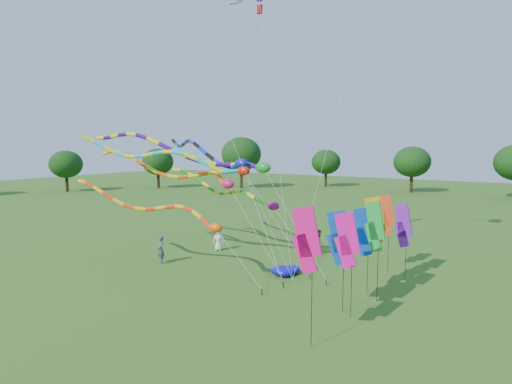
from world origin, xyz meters
The scene contains 20 objects.
ground centered at (0.00, 0.00, 0.00)m, with size 160.00×160.00×0.00m, color #2A5817.
tree_ring centered at (1.63, 0.29, 5.33)m, with size 118.50×113.13×9.20m.
tube_kite_red centered at (-4.97, 1.93, 3.72)m, with size 13.28×1.31×5.75m.
tube_kite_orange centered at (-5.64, 4.01, 5.79)m, with size 13.99×1.27×7.61m.
tube_kite_purple centered at (-5.58, 4.84, 6.94)m, with size 18.22×1.25×8.94m.
tube_kite_blue centered at (-5.16, 6.38, 6.87)m, with size 13.37×6.29×8.35m.
tube_kite_cyan centered at (-4.96, 3.31, 6.55)m, with size 14.26×3.60×8.49m.
tube_kite_green centered at (-4.20, 7.94, 4.19)m, with size 12.63×2.29×6.13m.
banner_pole_blue_b centered at (5.79, 2.03, 3.29)m, with size 1.16×0.27×4.55m.
banner_pole_orange centered at (6.18, 5.88, 3.55)m, with size 1.16×0.24×4.81m.
banner_pole_magenta_a centered at (6.08, -1.85, 3.98)m, with size 1.16×0.21×5.25m.
banner_pole_magenta_b centered at (6.30, 1.66, 3.33)m, with size 1.16×0.24×4.59m.
banner_pole_violet centered at (6.94, 8.65, 2.91)m, with size 1.13×0.41×4.16m.
banner_pole_red centered at (5.75, 9.34, 3.27)m, with size 1.16×0.29×4.53m.
banner_pole_green centered at (6.70, 4.23, 3.55)m, with size 1.13×0.43×4.81m.
banner_pole_blue_a centered at (5.99, 4.81, 3.11)m, with size 1.16×0.23×4.37m.
blue_nylon_heap centered at (1.19, 5.43, 0.24)m, with size 1.27×1.75×0.53m.
person_a centered at (-5.38, 7.81, 0.78)m, with size 0.76×0.50×1.56m, color silver.
person_b centered at (-6.42, 3.28, 0.88)m, with size 0.64×0.42×1.76m, color #424F5C.
person_c centered at (1.02, 10.58, 0.85)m, with size 0.83×0.65×1.70m, color #8F343C.
Camera 1 is at (12.70, -15.50, 7.39)m, focal length 30.00 mm.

